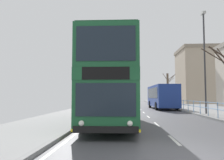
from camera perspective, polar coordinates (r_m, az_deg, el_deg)
ground at (r=6.40m, az=13.63°, el=-18.35°), size 15.80×140.00×0.20m
double_decker_bus_main at (r=13.28m, az=0.02°, el=-1.00°), size 2.76×10.44×4.47m
background_bus_far_lane at (r=30.12m, az=12.39°, el=-3.97°), size 2.84×9.46×2.99m
pedestrian_railing_far_kerb at (r=23.22m, az=19.12°, el=-5.74°), size 0.05×34.99×1.08m
street_lamp_far_side at (r=21.61m, az=22.16°, el=5.85°), size 0.28×0.60×8.96m
bare_tree_far_01 at (r=43.96m, az=13.81°, el=-1.94°), size 2.33×2.22×5.82m
background_building_00 at (r=56.12m, az=21.52°, el=1.01°), size 10.19×10.47×12.62m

